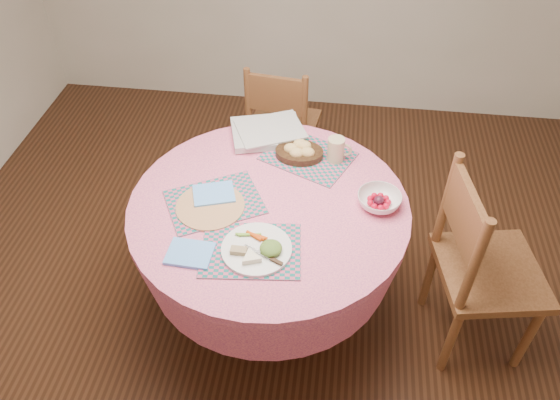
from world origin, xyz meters
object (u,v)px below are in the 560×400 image
Objects in this scene: wicker_trivet at (210,206)px; latte_mug at (336,149)px; chair_back at (281,123)px; bread_bowl at (300,151)px; fruit_bowl at (379,200)px; dining_table at (269,234)px; dinner_plate at (258,249)px; chair_right at (480,265)px.

wicker_trivet is 0.66m from latte_mug.
bread_bowl is at bearing 111.87° from chair_back.
fruit_bowl is (0.55, -0.97, 0.32)m from chair_back.
wicker_trivet is (-0.25, -0.05, 0.20)m from dining_table.
dinner_plate is at bearing -42.77° from wicker_trivet.
chair_back reaches higher than dinner_plate.
chair_right is 1.22m from wicker_trivet.
chair_back is 7.37× the size of latte_mug.
bread_bowl is 0.18m from latte_mug.
latte_mug is at bearing -1.51° from bread_bowl.
bread_bowl reaches higher than fruit_bowl.
dinner_plate is at bearing -90.28° from dining_table.
chair_back is (-1.03, 1.06, -0.07)m from chair_right.
wicker_trivet is 2.52× the size of latte_mug.
dining_table is at bearing -105.84° from bread_bowl.
dinner_plate is (-0.95, -0.25, 0.25)m from chair_right.
chair_back is 3.66× the size of fruit_bowl.
latte_mug is at bearing 51.46° from dining_table.
chair_right is 1.02m from dinner_plate.
chair_back is 3.08× the size of dinner_plate.
chair_right reaches higher than dining_table.
dinner_plate is 0.59m from fruit_bowl.
fruit_bowl is at bearing 127.10° from chair_back.
chair_right is 1.48m from chair_back.
wicker_trivet is at bearing -167.63° from dining_table.
dining_table is 0.36m from dinner_plate.
chair_right is at bearing 0.85° from wicker_trivet.
bread_bowl is at bearing 81.00° from dinner_plate.
fruit_bowl reaches higher than dinner_plate.
fruit_bowl is (0.73, 0.11, 0.02)m from wicker_trivet.
dinner_plate is 0.64m from bread_bowl.
latte_mug is (0.17, -0.00, 0.03)m from bread_bowl.
dining_table is 1.03m from chair_back.
latte_mug is at bearing 37.28° from wicker_trivet.
bread_bowl is at bearing 142.23° from fruit_bowl.
wicker_trivet is 0.53m from bread_bowl.
latte_mug is at bearing 124.58° from chair_back.
chair_right is at bearing 141.54° from chair_back.
dinner_plate is at bearing 94.06° from chair_right.
latte_mug reaches higher than fruit_bowl.
bread_bowl reaches higher than wicker_trivet.
dining_table is 0.53m from fruit_bowl.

